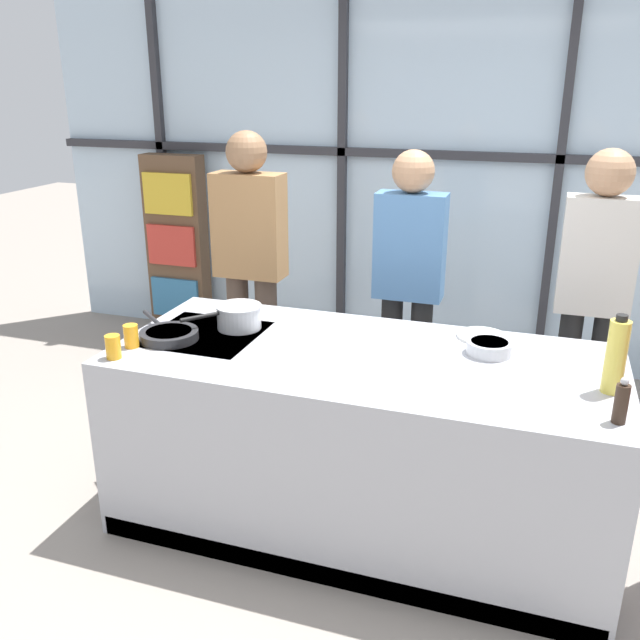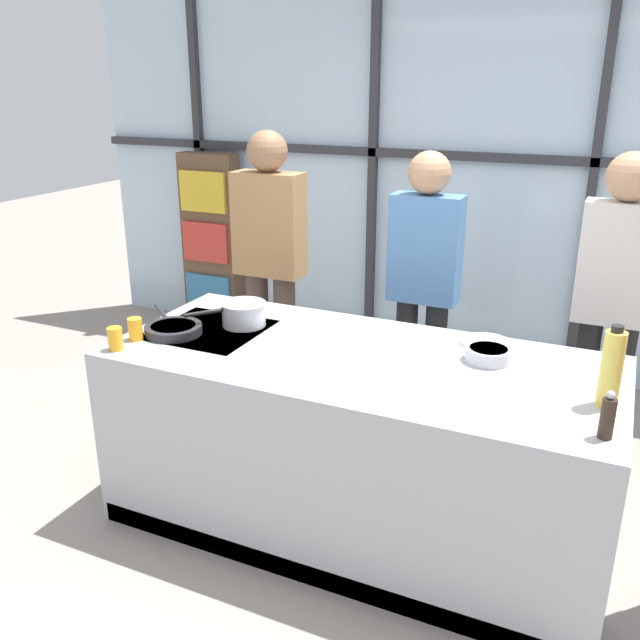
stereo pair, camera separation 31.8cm
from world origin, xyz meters
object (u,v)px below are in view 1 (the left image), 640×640
object	(u,v)px
spectator_far_left	(250,255)
frying_pan	(169,334)
juice_glass_near	(113,347)
spectator_center_left	(409,275)
pepper_grinder	(621,402)
mixing_bowl	(489,347)
juice_glass_far	(131,336)
saucepan	(239,316)
white_plate	(482,336)
spectator_center_right	(594,285)
oil_bottle	(616,356)

from	to	relation	value
spectator_far_left	frying_pan	size ratio (longest dim) A/B	4.18
frying_pan	juice_glass_near	world-z (taller)	juice_glass_near
spectator_center_left	pepper_grinder	xyz separation A→B (m)	(1.04, -1.33, -0.02)
mixing_bowl	pepper_grinder	world-z (taller)	pepper_grinder
juice_glass_far	saucepan	bearing A→B (deg)	46.71
saucepan	pepper_grinder	xyz separation A→B (m)	(1.72, -0.45, 0.02)
mixing_bowl	pepper_grinder	size ratio (longest dim) A/B	1.13
white_plate	juice_glass_near	world-z (taller)	juice_glass_near
spectator_far_left	spectator_center_right	distance (m)	2.00
mixing_bowl	pepper_grinder	distance (m)	0.72
white_plate	pepper_grinder	world-z (taller)	pepper_grinder
juice_glass_far	spectator_far_left	bearing A→B (deg)	88.45
mixing_bowl	white_plate	bearing A→B (deg)	103.88
spectator_center_left	frying_pan	xyz separation A→B (m)	(-0.92, -1.12, -0.07)
spectator_center_left	white_plate	size ratio (longest dim) A/B	7.09
juice_glass_near	juice_glass_far	distance (m)	0.14
pepper_grinder	juice_glass_near	xyz separation A→B (m)	(-2.08, -0.07, -0.03)
frying_pan	mixing_bowl	size ratio (longest dim) A/B	2.09
saucepan	white_plate	distance (m)	1.19
white_plate	oil_bottle	size ratio (longest dim) A/B	0.74
white_plate	juice_glass_far	distance (m)	1.65
mixing_bowl	pepper_grinder	bearing A→B (deg)	-45.18
mixing_bowl	frying_pan	bearing A→B (deg)	-168.50
oil_bottle	juice_glass_far	xyz separation A→B (m)	(-2.07, -0.20, -0.10)
spectator_far_left	spectator_center_left	bearing A→B (deg)	180.00
saucepan	juice_glass_near	world-z (taller)	saucepan
spectator_far_left	juice_glass_near	size ratio (longest dim) A/B	16.46
oil_bottle	spectator_far_left	bearing A→B (deg)	152.30
white_plate	mixing_bowl	xyz separation A→B (m)	(0.05, -0.20, 0.03)
pepper_grinder	juice_glass_far	world-z (taller)	pepper_grinder
spectator_center_left	frying_pan	size ratio (longest dim) A/B	4.00
spectator_far_left	saucepan	bearing A→B (deg)	110.52
juice_glass_near	spectator_far_left	bearing A→B (deg)	88.60
juice_glass_near	juice_glass_far	world-z (taller)	same
juice_glass_near	spectator_center_left	bearing A→B (deg)	53.62
white_plate	pepper_grinder	distance (m)	0.90
spectator_far_left	mixing_bowl	size ratio (longest dim) A/B	8.72
frying_pan	juice_glass_far	distance (m)	0.18
frying_pan	pepper_grinder	bearing A→B (deg)	-6.14
spectator_far_left	juice_glass_far	xyz separation A→B (m)	(-0.03, -1.26, -0.08)
spectator_far_left	spectator_center_right	size ratio (longest dim) A/B	1.02
pepper_grinder	spectator_center_left	bearing A→B (deg)	128.07
spectator_center_right	juice_glass_far	bearing A→B (deg)	31.86
spectator_center_left	spectator_center_right	size ratio (longest dim) A/B	0.98
spectator_center_left	white_plate	world-z (taller)	spectator_center_left
frying_pan	juice_glass_near	xyz separation A→B (m)	(-0.11, -0.28, 0.03)
pepper_grinder	juice_glass_far	xyz separation A→B (m)	(-2.08, 0.07, -0.03)
saucepan	oil_bottle	size ratio (longest dim) A/B	1.10
spectator_far_left	juice_glass_far	distance (m)	1.27
spectator_center_right	juice_glass_near	world-z (taller)	spectator_center_right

